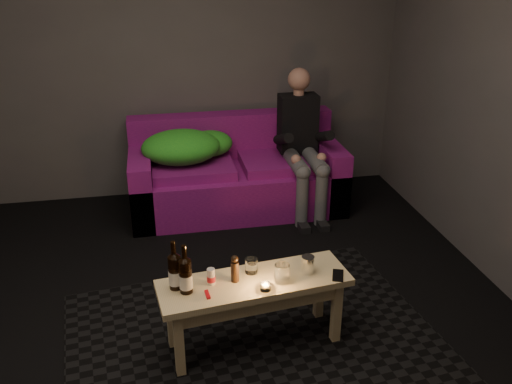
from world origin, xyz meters
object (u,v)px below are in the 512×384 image
at_px(sofa, 236,176).
at_px(beer_bottle_a, 175,271).
at_px(steel_cup, 308,264).
at_px(coffee_table, 254,292).
at_px(beer_bottle_b, 186,275).
at_px(person, 302,140).

bearing_deg(sofa, beer_bottle_a, -108.38).
distance_m(sofa, beer_bottle_a, 2.02).
xyz_separation_m(sofa, steel_cup, (0.12, -1.88, 0.21)).
xyz_separation_m(coffee_table, beer_bottle_b, (-0.38, -0.04, 0.18)).
xyz_separation_m(sofa, person, (0.55, -0.15, 0.35)).
bearing_deg(sofa, person, -15.09).
height_order(sofa, beer_bottle_b, sofa).
height_order(sofa, steel_cup, sofa).
bearing_deg(steel_cup, beer_bottle_b, -174.61).
xyz_separation_m(person, steel_cup, (-0.44, -1.73, -0.14)).
xyz_separation_m(person, coffee_table, (-0.75, -1.76, -0.27)).
bearing_deg(beer_bottle_b, person, 57.81).
bearing_deg(steel_cup, sofa, 93.60).
distance_m(sofa, beer_bottle_b, 2.05).
height_order(sofa, beer_bottle_a, sofa).
relative_size(sofa, beer_bottle_b, 6.45).
bearing_deg(coffee_table, beer_bottle_b, -173.48).
height_order(beer_bottle_b, steel_cup, beer_bottle_b).
relative_size(person, beer_bottle_a, 4.28).
bearing_deg(beer_bottle_b, beer_bottle_a, 137.52).
xyz_separation_m(sofa, coffee_table, (-0.20, -1.91, 0.08)).
xyz_separation_m(beer_bottle_a, steel_cup, (0.75, 0.02, -0.05)).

